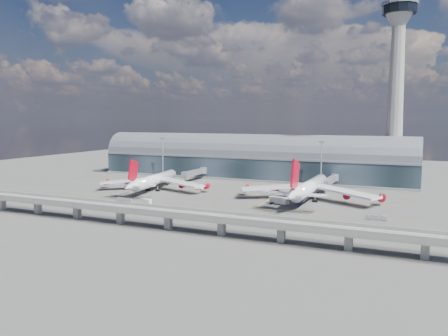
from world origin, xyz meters
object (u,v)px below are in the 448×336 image
at_px(airliner_right, 309,188).
at_px(floodlight_mast_left, 163,157).
at_px(service_truck_0, 131,185).
at_px(service_truck_5, 145,183).
at_px(floodlight_mast_right, 321,163).
at_px(cargo_train_1, 304,226).
at_px(service_truck_2, 279,201).
at_px(control_tower, 396,93).
at_px(cargo_train_2, 376,218).
at_px(cargo_train_0, 124,200).
at_px(airliner_left, 154,180).
at_px(service_truck_3, 293,196).
at_px(service_truck_4, 200,187).
at_px(service_truck_1, 147,202).

bearing_deg(airliner_right, floodlight_mast_left, 159.31).
xyz_separation_m(service_truck_0, service_truck_5, (3.56, 8.69, 0.03)).
relative_size(floodlight_mast_right, cargo_train_1, 2.67).
distance_m(floodlight_mast_left, service_truck_2, 106.90).
bearing_deg(service_truck_5, cargo_train_1, -71.25).
relative_size(control_tower, service_truck_2, 11.10).
relative_size(airliner_right, service_truck_2, 7.50).
bearing_deg(cargo_train_2, cargo_train_1, 138.11).
relative_size(cargo_train_0, cargo_train_1, 0.96).
relative_size(airliner_left, cargo_train_2, 8.22).
height_order(airliner_left, service_truck_0, airliner_left).
xyz_separation_m(floodlight_mast_left, service_truck_2, (92.24, -52.71, -11.95)).
xyz_separation_m(service_truck_2, cargo_train_1, (20.28, -38.15, -0.83)).
height_order(service_truck_3, service_truck_5, service_truck_5).
bearing_deg(service_truck_4, airliner_right, -2.64).
height_order(cargo_train_0, cargo_train_1, cargo_train_1).
bearing_deg(airliner_right, control_tower, 64.20).
bearing_deg(service_truck_5, service_truck_0, -153.92).
relative_size(control_tower, service_truck_5, 15.59).
xyz_separation_m(floodlight_mast_right, cargo_train_0, (-74.58, -74.58, -12.84)).
bearing_deg(service_truck_0, floodlight_mast_right, -12.86).
bearing_deg(service_truck_0, service_truck_2, -43.69).
distance_m(service_truck_1, service_truck_2, 58.46).
height_order(service_truck_2, cargo_train_1, service_truck_2).
height_order(service_truck_4, service_truck_5, service_truck_5).
bearing_deg(floodlight_mast_left, airliner_right, -20.85).
xyz_separation_m(floodlight_mast_right, airliner_left, (-78.67, -43.74, -8.13)).
bearing_deg(control_tower, service_truck_0, -152.58).
bearing_deg(service_truck_3, cargo_train_1, -53.30).
relative_size(airliner_left, service_truck_1, 13.70).
relative_size(control_tower, service_truck_3, 14.76).
bearing_deg(control_tower, cargo_train_1, -100.71).
height_order(service_truck_0, service_truck_3, service_truck_3).
bearing_deg(cargo_train_2, airliner_left, 78.86).
relative_size(service_truck_2, service_truck_3, 1.33).
distance_m(airliner_right, service_truck_2, 17.53).
height_order(airliner_left, cargo_train_2, airliner_left).
bearing_deg(airliner_left, cargo_train_2, -20.83).
bearing_deg(airliner_left, airliner_right, -5.75).
height_order(floodlight_mast_right, cargo_train_0, floodlight_mast_right).
height_order(control_tower, service_truck_4, control_tower).
distance_m(airliner_right, service_truck_1, 73.94).
bearing_deg(service_truck_4, service_truck_1, -89.01).
relative_size(floodlight_mast_right, airliner_left, 0.41).
xyz_separation_m(floodlight_mast_left, service_truck_0, (4.03, -39.95, -12.03)).
relative_size(floodlight_mast_left, cargo_train_2, 3.35).
distance_m(service_truck_4, service_truck_5, 34.56).
relative_size(service_truck_0, cargo_train_0, 0.82).
bearing_deg(cargo_train_2, service_truck_2, 71.56).
distance_m(airliner_right, cargo_train_1, 53.07).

